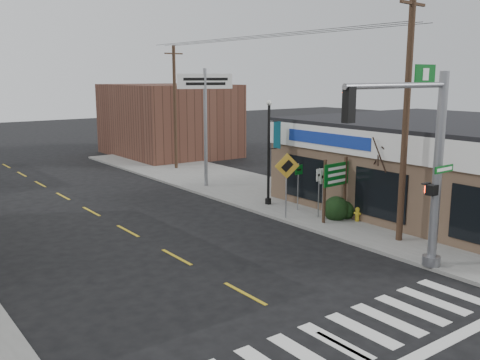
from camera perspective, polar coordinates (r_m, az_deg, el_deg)
ground at (r=13.38m, az=11.39°, el=-17.22°), size 140.00×140.00×0.00m
sidewalk_right at (r=28.10m, az=4.10°, el=-1.74°), size 6.00×38.00×0.13m
center_line at (r=19.16m, az=-6.79°, el=-8.16°), size 0.12×56.00×0.01m
crosswalk at (r=13.61m, az=10.09°, el=-16.62°), size 11.00×2.20×0.01m
thrift_store at (r=27.48m, az=22.69°, el=1.24°), size 12.00×14.00×4.00m
bldg_distant_right at (r=43.29m, az=-7.62°, el=6.37°), size 8.00×10.00×5.60m
traffic_signal_pole at (r=17.47m, az=19.10°, el=2.90°), size 5.12×0.39×6.49m
guide_sign at (r=23.14m, az=10.18°, el=-0.06°), size 1.55×0.13×2.71m
fire_hydrant at (r=23.52m, az=12.41°, el=-3.52°), size 0.19×0.19×0.62m
ped_crossing_sign at (r=23.25m, az=5.01°, el=0.63°), size 1.12×0.08×2.88m
lamp_post at (r=25.65m, az=3.19°, el=3.81°), size 0.65×0.51×5.02m
dance_center_sign at (r=29.88m, az=-3.74°, el=8.75°), size 3.08×0.19×6.55m
bare_tree at (r=22.49m, az=15.71°, el=3.63°), size 2.16×2.16×4.33m
shrub_back at (r=23.76m, az=10.21°, el=-3.07°), size 1.13×1.13×0.85m
utility_pole_near at (r=20.53m, az=17.30°, el=6.63°), size 1.61×0.24×9.25m
utility_pole_far at (r=36.00m, az=-6.96°, el=7.80°), size 1.41×0.21×8.09m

